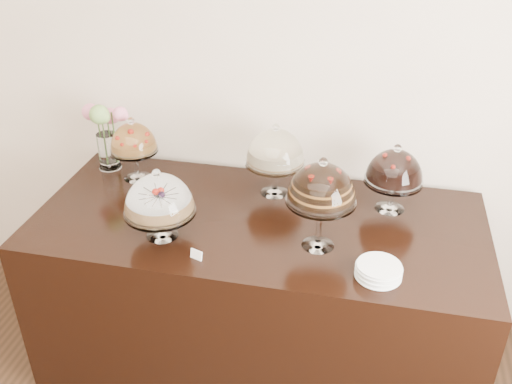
% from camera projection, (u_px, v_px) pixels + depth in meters
% --- Properties ---
extents(wall_back, '(5.00, 0.04, 3.00)m').
position_uv_depth(wall_back, '(250.00, 63.00, 2.98)').
color(wall_back, beige).
rests_on(wall_back, ground).
extents(display_counter, '(2.20, 1.00, 0.90)m').
position_uv_depth(display_counter, '(258.00, 290.00, 3.02)').
color(display_counter, black).
rests_on(display_counter, ground).
extents(cake_stand_sugar_sponge, '(0.33, 0.33, 0.35)m').
position_uv_depth(cake_stand_sugar_sponge, '(159.00, 198.00, 2.57)').
color(cake_stand_sugar_sponge, white).
rests_on(cake_stand_sugar_sponge, display_counter).
extents(cake_stand_choco_layer, '(0.31, 0.31, 0.45)m').
position_uv_depth(cake_stand_choco_layer, '(322.00, 187.00, 2.45)').
color(cake_stand_choco_layer, white).
rests_on(cake_stand_choco_layer, display_counter).
extents(cake_stand_cheesecake, '(0.31, 0.31, 0.39)m').
position_uv_depth(cake_stand_cheesecake, '(275.00, 150.00, 2.89)').
color(cake_stand_cheesecake, white).
rests_on(cake_stand_cheesecake, display_counter).
extents(cake_stand_dark_choco, '(0.29, 0.29, 0.36)m').
position_uv_depth(cake_stand_dark_choco, '(395.00, 170.00, 2.76)').
color(cake_stand_dark_choco, white).
rests_on(cake_stand_dark_choco, display_counter).
extents(cake_stand_fruit_tart, '(0.26, 0.26, 0.36)m').
position_uv_depth(cake_stand_fruit_tart, '(133.00, 141.00, 3.04)').
color(cake_stand_fruit_tart, white).
rests_on(cake_stand_fruit_tart, display_counter).
extents(flower_vase, '(0.27, 0.22, 0.40)m').
position_uv_depth(flower_vase, '(105.00, 130.00, 3.14)').
color(flower_vase, white).
rests_on(flower_vase, display_counter).
extents(plate_stack, '(0.19, 0.19, 0.06)m').
position_uv_depth(plate_stack, '(379.00, 271.00, 2.39)').
color(plate_stack, white).
rests_on(plate_stack, display_counter).
extents(price_card_left, '(0.06, 0.03, 0.04)m').
position_uv_depth(price_card_left, '(196.00, 255.00, 2.50)').
color(price_card_left, white).
rests_on(price_card_left, display_counter).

